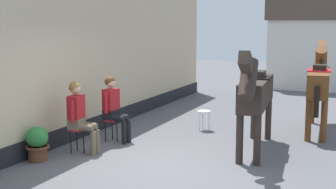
{
  "coord_description": "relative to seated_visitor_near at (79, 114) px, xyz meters",
  "views": [
    {
      "loc": [
        3.25,
        -7.35,
        2.47
      ],
      "look_at": [
        -0.4,
        1.2,
        1.05
      ],
      "focal_mm": 49.6,
      "sensor_mm": 36.0,
      "label": 1
    }
  ],
  "objects": [
    {
      "name": "seated_visitor_far",
      "position": [
        0.16,
        1.04,
        0.0
      ],
      "size": [
        0.61,
        0.49,
        1.39
      ],
      "color": "red",
      "rests_on": "ground_plane"
    },
    {
      "name": "seated_visitor_near",
      "position": [
        0.0,
        0.0,
        0.0
      ],
      "size": [
        0.61,
        0.49,
        1.39
      ],
      "color": "red",
      "rests_on": "ground_plane"
    },
    {
      "name": "pub_facade_wall",
      "position": [
        -0.83,
        1.53,
        0.76
      ],
      "size": [
        0.34,
        14.0,
        3.4
      ],
      "color": "#CCB793",
      "rests_on": "ground_plane"
    },
    {
      "name": "ground_plane",
      "position": [
        1.72,
        3.03,
        -0.78
      ],
      "size": [
        40.0,
        40.0,
        0.0
      ],
      "primitive_type": "plane",
      "color": "#56565B"
    },
    {
      "name": "spare_stool_white",
      "position": [
        1.57,
        2.79,
        -0.38
      ],
      "size": [
        0.32,
        0.32,
        0.46
      ],
      "color": "white",
      "rests_on": "ground_plane"
    },
    {
      "name": "saddled_horse_far",
      "position": [
        4.02,
        3.77,
        0.38
      ],
      "size": [
        0.58,
        3.0,
        2.06
      ],
      "color": "brown",
      "rests_on": "ground_plane"
    },
    {
      "name": "saddled_horse_near",
      "position": [
        3.07,
        1.38,
        0.38
      ],
      "size": [
        0.65,
        3.0,
        2.06
      ],
      "color": "#2D231E",
      "rests_on": "ground_plane"
    },
    {
      "name": "distant_cottage",
      "position": [
        3.12,
        11.42,
        1.02
      ],
      "size": [
        3.4,
        2.6,
        3.5
      ],
      "color": "silver",
      "rests_on": "ground_plane"
    },
    {
      "name": "flower_planter_middle",
      "position": [
        -0.42,
        -0.74,
        -0.44
      ],
      "size": [
        0.43,
        0.43,
        0.64
      ],
      "color": "brown",
      "rests_on": "ground_plane"
    }
  ]
}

